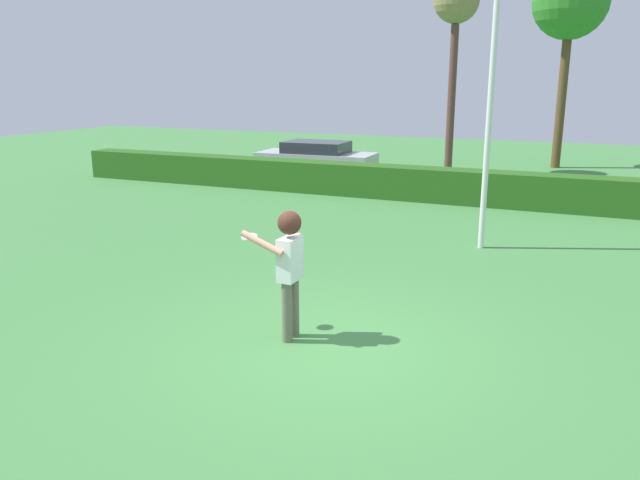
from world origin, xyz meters
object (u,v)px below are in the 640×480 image
Objects in this scene: person at (289,260)px; frisbee at (249,237)px; lamppost at (493,54)px; maple_tree at (456,9)px; willow_tree at (571,4)px; parked_car_silver at (316,157)px.

person reaches higher than frisbee.
lamppost reaches higher than person.
lamppost is 11.06m from maple_tree.
frisbee is at bearing 166.52° from person.
willow_tree is (2.98, 19.13, 4.80)m from frisbee.
lamppost reaches higher than parked_car_silver.
frisbee is 0.03× the size of maple_tree.
willow_tree is at bearing 87.06° from lamppost.
lamppost is 10.94m from parked_car_silver.
lamppost is 0.94× the size of willow_tree.
lamppost is 1.68× the size of parked_car_silver.
maple_tree is (-1.35, 16.30, 4.69)m from person.
person is 14.57m from parked_car_silver.
person is at bearing -13.48° from frisbee.
willow_tree reaches higher than frisbee.
lamppost is at bearing -47.07° from parked_car_silver.
maple_tree is at bearing 94.74° from person.
lamppost is 13.68m from willow_tree.
willow_tree is at bearing 83.23° from person.
person is 0.25× the size of lamppost.
lamppost is (1.60, 5.81, 2.78)m from person.
person is 0.42× the size of parked_car_silver.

